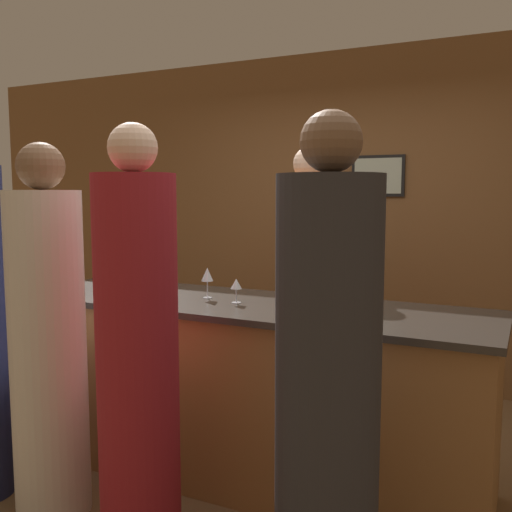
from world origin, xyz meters
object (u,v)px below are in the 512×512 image
Objects in this scene: bartender at (309,297)px; guest_0 at (327,392)px; guest_1 at (138,357)px; wine_bottle_0 at (109,274)px; guest_2 at (48,346)px.

bartender is 1.81m from guest_0.
bartender is at bearing 83.44° from guest_1.
bartender is at bearing 39.22° from wine_bottle_0.
bartender reaches higher than guest_2.
guest_2 is 0.83m from wine_bottle_0.
guest_1 is (-0.90, 0.04, 0.01)m from guest_0.
bartender is 7.11× the size of wine_bottle_0.
bartender is 1.64m from guest_1.
guest_1 is 0.58m from guest_2.
wine_bottle_0 is at bearing 39.22° from bartender.
guest_1 is 1.03× the size of guest_2.
guest_1 is at bearing -4.11° from guest_2.
bartender is 1.00× the size of guest_1.
guest_0 is at bearing -25.78° from wine_bottle_0.
guest_1 reaches higher than guest_2.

